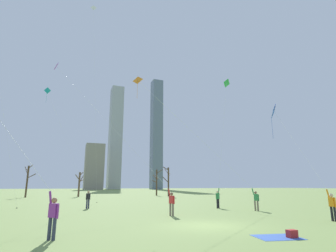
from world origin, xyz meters
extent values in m
plane|color=#7A934C|center=(0.00, 0.00, 0.00)|extent=(400.00, 400.00, 0.00)
cylinder|color=black|center=(7.99, -1.16, 0.42)|extent=(0.14, 0.14, 0.85)
cylinder|color=black|center=(8.00, -0.94, 0.42)|extent=(0.14, 0.14, 0.85)
cube|color=orange|center=(8.00, -1.05, 1.12)|extent=(0.21, 0.35, 0.54)
sphere|color=beige|center=(8.00, -1.05, 1.51)|extent=(0.22, 0.22, 0.22)
cylinder|color=orange|center=(7.99, -1.26, 1.09)|extent=(0.09, 0.09, 0.55)
cylinder|color=orange|center=(8.01, -0.84, 1.59)|extent=(0.10, 0.21, 0.56)
cube|color=blue|center=(11.13, 6.41, 9.18)|extent=(1.11, 1.16, 1.49)
cylinder|color=black|center=(11.13, 6.41, 9.18)|extent=(0.45, 0.20, 0.94)
cylinder|color=blue|center=(10.88, 6.52, 7.53)|extent=(0.02, 0.02, 2.18)
cylinder|color=silver|center=(9.57, 2.79, 5.51)|extent=(3.14, 7.27, 7.34)
cylinder|color=#33384C|center=(-7.52, -1.29, 0.42)|extent=(0.14, 0.14, 0.85)
cylinder|color=#33384C|center=(-7.69, -1.15, 0.42)|extent=(0.14, 0.14, 0.85)
cube|color=purple|center=(-7.61, -1.22, 1.12)|extent=(0.39, 0.37, 0.54)
sphere|color=#9E7051|center=(-7.61, -1.22, 1.51)|extent=(0.22, 0.22, 0.22)
cylinder|color=purple|center=(-7.45, -1.36, 1.09)|extent=(0.09, 0.09, 0.55)
cylinder|color=purple|center=(-7.77, -1.09, 1.59)|extent=(0.21, 0.20, 0.56)
cylinder|color=silver|center=(-10.29, 1.16, 4.98)|extent=(5.05, 4.51, 6.27)
cylinder|color=black|center=(6.33, 9.57, 0.42)|extent=(0.14, 0.14, 0.85)
cylinder|color=black|center=(6.53, 9.66, 0.42)|extent=(0.14, 0.14, 0.85)
cube|color=#338C4C|center=(6.43, 9.61, 1.12)|extent=(0.39, 0.32, 0.54)
sphere|color=beige|center=(6.43, 9.61, 1.51)|extent=(0.22, 0.22, 0.22)
cylinder|color=#338C4C|center=(6.24, 9.53, 1.09)|extent=(0.09, 0.09, 0.55)
cylinder|color=#338C4C|center=(6.62, 9.70, 1.59)|extent=(0.22, 0.17, 0.56)
cube|color=green|center=(10.28, 12.87, 14.38)|extent=(1.13, 0.44, 1.13)
cylinder|color=black|center=(10.28, 12.87, 14.38)|extent=(0.25, 0.29, 0.71)
cylinder|color=silver|center=(8.45, 11.28, 8.11)|extent=(3.68, 3.18, 12.53)
cylinder|color=#726656|center=(0.00, 5.01, 0.42)|extent=(0.14, 0.14, 0.85)
cylinder|color=#726656|center=(-0.12, 5.19, 0.42)|extent=(0.14, 0.14, 0.85)
cube|color=red|center=(-0.06, 5.10, 1.12)|extent=(0.36, 0.39, 0.54)
sphere|color=brown|center=(-0.06, 5.10, 1.51)|extent=(0.22, 0.22, 0.22)
cylinder|color=red|center=(0.05, 4.93, 1.09)|extent=(0.09, 0.09, 0.55)
cylinder|color=red|center=(-0.18, 5.27, 1.59)|extent=(0.19, 0.22, 0.56)
cube|color=purple|center=(-9.39, 18.96, 16.03)|extent=(0.44, 1.27, 1.18)
cylinder|color=black|center=(-9.39, 18.96, 16.03)|extent=(0.39, 0.27, 0.72)
cylinder|color=silver|center=(-4.79, 12.12, 8.94)|extent=(9.23, 13.70, 14.20)
cylinder|color=#726656|center=(8.21, 6.10, 0.42)|extent=(0.14, 0.14, 0.85)
cylinder|color=#726656|center=(8.04, 6.23, 0.42)|extent=(0.14, 0.14, 0.85)
cube|color=#338C4C|center=(8.12, 6.17, 1.12)|extent=(0.39, 0.37, 0.54)
sphere|color=brown|center=(8.12, 6.17, 1.51)|extent=(0.22, 0.22, 0.22)
cylinder|color=#338C4C|center=(8.29, 6.03, 1.09)|extent=(0.09, 0.09, 0.55)
cylinder|color=#338C4C|center=(7.96, 6.30, 1.59)|extent=(0.21, 0.20, 0.56)
cube|color=orange|center=(-1.77, 9.23, 11.58)|extent=(0.78, 0.83, 0.97)
cylinder|color=black|center=(-1.77, 9.23, 11.58)|extent=(0.15, 0.47, 0.57)
cylinder|color=orange|center=(-1.85, 8.96, 10.48)|extent=(0.02, 0.02, 1.53)
cylinder|color=silver|center=(3.09, 7.76, 6.71)|extent=(9.74, 2.94, 9.74)
cylinder|color=#33384C|center=(-5.27, 13.42, 0.42)|extent=(0.14, 0.14, 0.85)
cylinder|color=#33384C|center=(-5.09, 13.56, 0.42)|extent=(0.14, 0.14, 0.85)
cube|color=black|center=(-5.18, 13.49, 1.12)|extent=(0.39, 0.36, 0.54)
sphere|color=tan|center=(-5.18, 13.49, 1.51)|extent=(0.22, 0.22, 0.22)
cylinder|color=black|center=(-5.35, 13.36, 1.09)|extent=(0.09, 0.09, 0.55)
cylinder|color=black|center=(-5.01, 13.62, 1.09)|extent=(0.09, 0.09, 0.55)
cube|color=teal|center=(-11.18, 31.55, 17.09)|extent=(1.09, 0.56, 1.19)
cylinder|color=black|center=(-11.18, 31.55, 17.09)|extent=(0.07, 0.19, 0.78)
cylinder|color=teal|center=(-11.21, 31.45, 15.80)|extent=(0.02, 0.02, 1.66)
cylinder|color=silver|center=(-7.53, 30.47, 8.56)|extent=(7.32, 2.17, 17.05)
cylinder|color=#3F3833|center=(-3.87, 29.39, 0.04)|extent=(0.10, 0.10, 0.08)
cube|color=white|center=(-5.42, 22.86, 27.77)|extent=(0.86, 0.39, 0.92)
cylinder|color=black|center=(-5.42, 22.86, 27.77)|extent=(0.05, 0.14, 0.60)
cylinder|color=silver|center=(-4.41, 22.61, 13.91)|extent=(2.01, 0.50, 27.73)
cylinder|color=#3F3833|center=(-3.41, 22.37, 0.04)|extent=(0.10, 0.10, 0.08)
cylinder|color=#3F3833|center=(-11.36, 16.09, 0.04)|extent=(0.10, 0.10, 0.08)
cube|color=#3359B2|center=(1.13, -3.84, 0.01)|extent=(2.04, 1.73, 0.01)
cube|color=#B22626|center=(1.63, -4.14, 0.16)|extent=(0.40, 0.28, 0.30)
cylinder|color=#4C3828|center=(11.36, 43.29, 2.75)|extent=(0.32, 0.32, 5.50)
cylinder|color=#4C3828|center=(11.53, 43.73, 5.29)|extent=(0.47, 1.01, 0.95)
cylinder|color=#4C3828|center=(10.96, 43.62, 3.01)|extent=(0.96, 0.82, 0.57)
cylinder|color=#4C3828|center=(11.67, 43.76, 3.51)|extent=(0.76, 1.07, 0.62)
cylinder|color=#4C3828|center=(11.23, 44.11, 3.99)|extent=(0.43, 1.75, 1.05)
cylinder|color=#4C3828|center=(11.99, 43.04, 5.19)|extent=(1.38, 0.67, 0.90)
cylinder|color=#4C3828|center=(-13.92, 42.28, 2.86)|extent=(0.31, 0.31, 5.72)
cylinder|color=#4C3828|center=(-13.24, 42.16, 3.86)|extent=(1.46, 0.40, 0.89)
cylinder|color=#4C3828|center=(-14.29, 42.70, 5.10)|extent=(0.87, 0.96, 1.07)
cylinder|color=#4C3828|center=(-13.55, 41.87, 5.53)|extent=(0.87, 0.96, 0.68)
cylinder|color=#4C3828|center=(-14.22, 42.78, 4.59)|extent=(0.73, 1.10, 1.22)
cylinder|color=#4C3828|center=(-13.96, 43.08, 3.06)|extent=(0.21, 1.63, 0.60)
cylinder|color=brown|center=(-4.81, 42.49, 2.35)|extent=(0.34, 0.34, 4.69)
cylinder|color=brown|center=(-5.21, 42.04, 3.66)|extent=(0.99, 1.07, 1.12)
cylinder|color=brown|center=(-4.39, 42.92, 3.08)|extent=(0.97, 0.99, 0.54)
cylinder|color=brown|center=(-4.44, 43.12, 3.34)|extent=(0.92, 1.43, 1.54)
cylinder|color=brown|center=(-4.62, 41.88, 4.22)|extent=(0.49, 1.29, 0.66)
cylinder|color=brown|center=(-4.49, 42.86, 4.41)|extent=(0.80, 0.90, 0.67)
cylinder|color=#4C3828|center=(12.12, 37.98, 2.86)|extent=(0.31, 0.31, 5.71)
cylinder|color=#4C3828|center=(11.95, 38.60, 4.94)|extent=(0.46, 1.33, 1.20)
cylinder|color=#4C3828|center=(12.59, 38.73, 4.27)|extent=(1.06, 1.61, 0.78)
cylinder|color=#4C3828|center=(11.70, 37.10, 5.18)|extent=(0.97, 1.84, 0.72)
cylinder|color=#4C3828|center=(11.49, 37.86, 5.49)|extent=(1.35, 0.40, 0.72)
cylinder|color=#4C3828|center=(11.45, 37.84, 3.26)|extent=(1.47, 0.43, 1.28)
cube|color=slate|center=(43.51, 142.25, 34.43)|extent=(6.50, 6.74, 68.86)
cube|color=#9EA3AD|center=(19.68, 152.74, 32.31)|extent=(7.46, 9.38, 64.61)
cube|color=gray|center=(6.66, 139.92, 12.42)|extent=(10.05, 9.66, 24.85)
camera|label=1|loc=(-7.23, -13.20, 2.08)|focal=28.39mm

